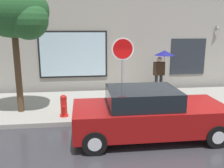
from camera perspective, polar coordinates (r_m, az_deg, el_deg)
ground_plane at (r=7.81m, az=9.98°, el=-11.39°), size 60.00×60.00×0.00m
sidewalk at (r=10.50m, az=5.31°, el=-4.35°), size 20.00×4.00×0.15m
building_facade at (r=12.47m, az=3.08°, el=14.29°), size 20.00×0.67×7.00m
parked_car at (r=7.38m, az=8.16°, el=-6.72°), size 4.38×1.92×1.48m
fire_hydrant at (r=8.81m, az=-10.92°, el=-4.88°), size 0.30×0.44×0.77m
pedestrian_with_umbrella at (r=11.64m, az=11.41°, el=5.33°), size 0.94×0.93×1.98m
street_tree at (r=9.30m, az=-21.02°, el=14.81°), size 2.42×2.06×4.47m
stop_sign at (r=8.50m, az=2.43°, el=5.23°), size 0.76×0.10×2.69m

